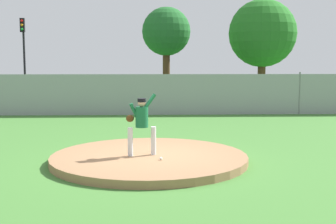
{
  "coord_description": "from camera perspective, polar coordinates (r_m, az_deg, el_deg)",
  "views": [
    {
      "loc": [
        0.06,
        -11.35,
        2.61
      ],
      "look_at": [
        0.52,
        1.07,
        1.17
      ],
      "focal_mm": 48.25,
      "sensor_mm": 36.0,
      "label": 1
    }
  ],
  "objects": [
    {
      "name": "ground_plane",
      "position": [
        17.54,
        -2.3,
        -1.94
      ],
      "size": [
        80.0,
        80.0,
        0.0
      ],
      "primitive_type": "plane",
      "color": "#427A33"
    },
    {
      "name": "asphalt_strip",
      "position": [
        25.98,
        -2.25,
        0.86
      ],
      "size": [
        44.0,
        7.0,
        0.01
      ],
      "primitive_type": "cube",
      "color": "#2B2B2D",
      "rests_on": "ground_plane"
    },
    {
      "name": "pitchers_mound",
      "position": [
        11.62,
        -2.39,
        -5.88
      ],
      "size": [
        5.02,
        5.02,
        0.19
      ],
      "primitive_type": "cylinder",
      "color": "#99704C",
      "rests_on": "ground_plane"
    },
    {
      "name": "pitcher_youth",
      "position": [
        11.38,
        -3.39,
        -1.08
      ],
      "size": [
        0.78,
        0.32,
        1.58
      ],
      "color": "silver",
      "rests_on": "pitchers_mound"
    },
    {
      "name": "baseball",
      "position": [
        10.98,
        -0.91,
        -5.9
      ],
      "size": [
        0.07,
        0.07,
        0.07
      ],
      "primitive_type": "sphere",
      "color": "white",
      "rests_on": "pitchers_mound"
    },
    {
      "name": "chainlink_fence",
      "position": [
        21.41,
        -2.28,
        2.22
      ],
      "size": [
        35.92,
        0.07,
        2.03
      ],
      "color": "gray",
      "rests_on": "ground_plane"
    },
    {
      "name": "parked_car_white",
      "position": [
        26.57,
        14.8,
        2.49
      ],
      "size": [
        2.0,
        4.59,
        1.67
      ],
      "color": "silver",
      "rests_on": "ground_plane"
    },
    {
      "name": "parked_car_burgundy",
      "position": [
        25.46,
        -5.64,
        2.49
      ],
      "size": [
        1.95,
        4.39,
        1.65
      ],
      "color": "maroon",
      "rests_on": "ground_plane"
    },
    {
      "name": "parked_car_charcoal",
      "position": [
        25.79,
        1.92,
        2.57
      ],
      "size": [
        2.09,
        4.43,
        1.66
      ],
      "color": "#232328",
      "rests_on": "ground_plane"
    },
    {
      "name": "parked_car_teal",
      "position": [
        27.39,
        -18.68,
        2.45
      ],
      "size": [
        2.02,
        4.39,
        1.64
      ],
      "color": "#146066",
      "rests_on": "ground_plane"
    },
    {
      "name": "parked_car_navy",
      "position": [
        26.26,
        -12.11,
        2.53
      ],
      "size": [
        2.04,
        4.17,
        1.7
      ],
      "color": "#161E4C",
      "rests_on": "ground_plane"
    },
    {
      "name": "traffic_light_near",
      "position": [
        31.52,
        -17.79,
        8.11
      ],
      "size": [
        0.28,
        0.46,
        5.31
      ],
      "color": "black",
      "rests_on": "ground_plane"
    },
    {
      "name": "tree_tall_centre",
      "position": [
        35.51,
        -0.22,
        10.05
      ],
      "size": [
        3.76,
        3.76,
        6.68
      ],
      "color": "#4C331E",
      "rests_on": "ground_plane"
    },
    {
      "name": "tree_leaning_west",
      "position": [
        35.83,
        11.84,
        9.68
      ],
      "size": [
        5.18,
        5.18,
        7.22
      ],
      "color": "#4C331E",
      "rests_on": "ground_plane"
    }
  ]
}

